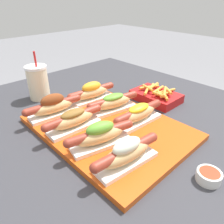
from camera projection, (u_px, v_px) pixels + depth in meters
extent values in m
cube|color=#333338|center=(119.00, 195.00, 0.94)|extent=(1.30, 1.11, 0.73)
cube|color=#CC4C14|center=(108.00, 127.00, 0.72)|extent=(0.51, 0.38, 0.02)
cube|color=white|center=(54.00, 114.00, 0.77)|extent=(0.08, 0.18, 0.01)
ellipsoid|color=tan|center=(53.00, 107.00, 0.76)|extent=(0.06, 0.16, 0.04)
cylinder|color=maroon|center=(53.00, 105.00, 0.75)|extent=(0.05, 0.19, 0.03)
sphere|color=maroon|center=(26.00, 113.00, 0.70)|extent=(0.03, 0.03, 0.03)
sphere|color=maroon|center=(77.00, 98.00, 0.80)|extent=(0.03, 0.03, 0.03)
ellipsoid|color=brown|center=(52.00, 100.00, 0.74)|extent=(0.05, 0.09, 0.04)
cube|color=white|center=(74.00, 127.00, 0.70)|extent=(0.07, 0.18, 0.01)
ellipsoid|color=tan|center=(73.00, 119.00, 0.68)|extent=(0.06, 0.15, 0.04)
cylinder|color=maroon|center=(73.00, 117.00, 0.68)|extent=(0.03, 0.19, 0.03)
sphere|color=maroon|center=(45.00, 128.00, 0.62)|extent=(0.03, 0.03, 0.03)
sphere|color=maroon|center=(97.00, 108.00, 0.73)|extent=(0.03, 0.03, 0.03)
ellipsoid|color=brown|center=(73.00, 114.00, 0.67)|extent=(0.04, 0.09, 0.02)
cube|color=white|center=(101.00, 143.00, 0.62)|extent=(0.10, 0.18, 0.01)
ellipsoid|color=tan|center=(100.00, 135.00, 0.61)|extent=(0.08, 0.16, 0.04)
cylinder|color=maroon|center=(100.00, 133.00, 0.60)|extent=(0.07, 0.19, 0.03)
sphere|color=maroon|center=(68.00, 143.00, 0.56)|extent=(0.03, 0.03, 0.03)
sphere|color=maroon|center=(128.00, 124.00, 0.64)|extent=(0.03, 0.03, 0.03)
ellipsoid|color=#5B992D|center=(100.00, 128.00, 0.60)|extent=(0.06, 0.09, 0.03)
cube|color=white|center=(126.00, 162.00, 0.55)|extent=(0.07, 0.18, 0.01)
ellipsoid|color=tan|center=(126.00, 153.00, 0.54)|extent=(0.06, 0.16, 0.04)
cylinder|color=maroon|center=(126.00, 151.00, 0.54)|extent=(0.04, 0.19, 0.03)
sphere|color=maroon|center=(95.00, 168.00, 0.48)|extent=(0.03, 0.03, 0.03)
sphere|color=maroon|center=(153.00, 137.00, 0.59)|extent=(0.03, 0.03, 0.03)
ellipsoid|color=silver|center=(127.00, 146.00, 0.53)|extent=(0.05, 0.09, 0.04)
cube|color=white|center=(92.00, 99.00, 0.88)|extent=(0.08, 0.18, 0.01)
ellipsoid|color=tan|center=(92.00, 93.00, 0.86)|extent=(0.06, 0.16, 0.04)
cylinder|color=maroon|center=(92.00, 91.00, 0.86)|extent=(0.04, 0.19, 0.03)
sphere|color=maroon|center=(70.00, 97.00, 0.81)|extent=(0.03, 0.03, 0.03)
sphere|color=maroon|center=(111.00, 85.00, 0.91)|extent=(0.03, 0.03, 0.03)
ellipsoid|color=gold|center=(91.00, 87.00, 0.85)|extent=(0.05, 0.09, 0.04)
cube|color=white|center=(113.00, 109.00, 0.80)|extent=(0.09, 0.18, 0.01)
ellipsoid|color=tan|center=(113.00, 102.00, 0.79)|extent=(0.07, 0.16, 0.04)
cylinder|color=maroon|center=(113.00, 100.00, 0.78)|extent=(0.06, 0.19, 0.03)
sphere|color=maroon|center=(90.00, 107.00, 0.74)|extent=(0.03, 0.03, 0.03)
sphere|color=maroon|center=(134.00, 94.00, 0.83)|extent=(0.03, 0.03, 0.03)
ellipsoid|color=#5B992D|center=(113.00, 97.00, 0.78)|extent=(0.05, 0.09, 0.02)
cube|color=white|center=(138.00, 121.00, 0.73)|extent=(0.07, 0.17, 0.01)
ellipsoid|color=tan|center=(138.00, 113.00, 0.71)|extent=(0.05, 0.15, 0.04)
cylinder|color=maroon|center=(139.00, 112.00, 0.71)|extent=(0.03, 0.19, 0.03)
sphere|color=maroon|center=(117.00, 121.00, 0.66)|extent=(0.03, 0.03, 0.03)
sphere|color=maroon|center=(157.00, 103.00, 0.76)|extent=(0.03, 0.03, 0.03)
ellipsoid|color=yellow|center=(139.00, 108.00, 0.70)|extent=(0.04, 0.09, 0.02)
cylinder|color=silver|center=(209.00, 176.00, 0.52)|extent=(0.06, 0.06, 0.03)
cylinder|color=red|center=(209.00, 174.00, 0.52)|extent=(0.05, 0.05, 0.01)
cylinder|color=beige|center=(38.00, 84.00, 0.91)|extent=(0.08, 0.08, 0.13)
cylinder|color=white|center=(35.00, 67.00, 0.87)|extent=(0.09, 0.09, 0.01)
cylinder|color=red|center=(35.00, 59.00, 0.85)|extent=(0.01, 0.01, 0.06)
cube|color=#B21919|center=(156.00, 96.00, 0.91)|extent=(0.19, 0.13, 0.03)
cylinder|color=gold|center=(149.00, 87.00, 0.93)|extent=(0.05, 0.09, 0.01)
cylinder|color=gold|center=(168.00, 90.00, 0.88)|extent=(0.06, 0.05, 0.01)
cylinder|color=gold|center=(165.00, 95.00, 0.85)|extent=(0.06, 0.06, 0.01)
cylinder|color=gold|center=(147.00, 91.00, 0.89)|extent=(0.05, 0.07, 0.01)
cylinder|color=gold|center=(166.00, 91.00, 0.90)|extent=(0.04, 0.08, 0.01)
cylinder|color=gold|center=(154.00, 86.00, 0.93)|extent=(0.02, 0.07, 0.01)
cylinder|color=gold|center=(158.00, 90.00, 0.91)|extent=(0.02, 0.08, 0.01)
cylinder|color=gold|center=(165.00, 92.00, 0.86)|extent=(0.05, 0.08, 0.01)
cylinder|color=gold|center=(152.00, 87.00, 0.94)|extent=(0.04, 0.06, 0.01)
cylinder|color=gold|center=(160.00, 94.00, 0.86)|extent=(0.05, 0.04, 0.01)
cylinder|color=gold|center=(163.00, 94.00, 0.87)|extent=(0.04, 0.06, 0.01)
cylinder|color=gold|center=(148.00, 88.00, 0.91)|extent=(0.06, 0.03, 0.01)
cylinder|color=gold|center=(159.00, 95.00, 0.85)|extent=(0.06, 0.01, 0.01)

